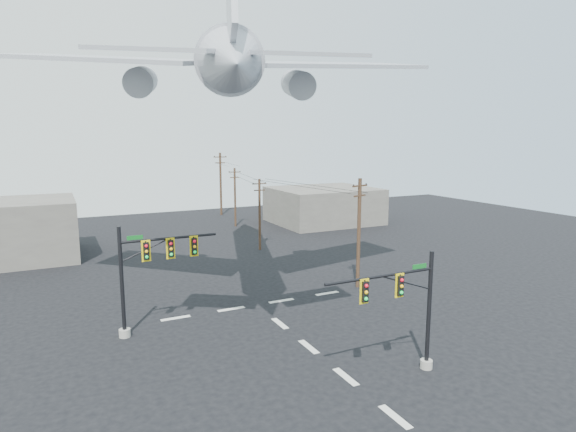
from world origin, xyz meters
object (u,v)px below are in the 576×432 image
airliner (221,58)px  utility_pole_c (235,196)px  signal_mast_near (409,311)px  utility_pole_a (359,231)px  utility_pole_b (260,213)px  utility_pole_d (221,183)px  signal_mast_far (147,273)px

airliner → utility_pole_c: bearing=-5.2°
signal_mast_near → utility_pole_a: utility_pole_a is taller
utility_pole_b → airliner: bearing=-118.2°
signal_mast_near → airliner: 21.73m
utility_pole_b → utility_pole_d: utility_pole_d is taller
utility_pole_c → signal_mast_far: bearing=-100.7°
signal_mast_near → utility_pole_a: bearing=65.5°
utility_pole_b → airliner: (-8.55, -13.60, 13.71)m
utility_pole_c → airliner: bearing=-93.7°
signal_mast_far → utility_pole_b: (15.10, 17.95, 0.16)m
utility_pole_a → airliner: 17.02m
signal_mast_far → utility_pole_c: (17.51, 32.43, 0.31)m
signal_mast_far → utility_pole_b: bearing=49.9°
signal_mast_far → utility_pole_c: utility_pole_c is taller
utility_pole_b → utility_pole_d: size_ratio=0.79×
airliner → signal_mast_far: bearing=139.8°
utility_pole_c → utility_pole_a: bearing=-73.0°
signal_mast_far → utility_pole_a: bearing=7.1°
utility_pole_b → utility_pole_d: 25.15m
utility_pole_c → utility_pole_d: size_ratio=0.82×
utility_pole_a → airliner: (-10.64, 2.22, 13.09)m
signal_mast_far → utility_pole_d: (18.89, 42.80, 1.23)m
signal_mast_near → utility_pole_d: utility_pole_d is taller
utility_pole_a → airliner: airliner is taller
utility_pole_b → airliner: airliner is taller
utility_pole_b → utility_pole_c: utility_pole_c is taller
signal_mast_far → utility_pole_c: bearing=61.6°
signal_mast_near → utility_pole_c: 44.28m
utility_pole_a → airliner: bearing=151.0°
utility_pole_a → utility_pole_d: utility_pole_d is taller
utility_pole_c → utility_pole_d: 10.50m
utility_pole_d → airliner: airliner is taller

